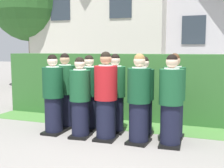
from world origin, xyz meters
TOP-DOWN VIEW (x-y plane):
  - ground_plane at (0.00, 0.00)m, footprint 60.00×60.00m
  - student_front_row_0 at (-1.19, 0.01)m, footprint 0.42×0.47m
  - student_front_row_1 at (-0.56, -0.03)m, footprint 0.41×0.52m
  - student_in_red_blazer at (-0.03, 0.01)m, footprint 0.44×0.54m
  - student_front_row_3 at (0.62, 0.01)m, footprint 0.43×0.50m
  - student_front_row_4 at (1.19, 0.04)m, footprint 0.43×0.49m
  - student_rear_row_0 at (-1.19, 0.51)m, footprint 0.43×0.53m
  - student_rear_row_1 at (-0.62, 0.54)m, footprint 0.42×0.46m
  - student_rear_row_2 at (-0.03, 0.54)m, footprint 0.43×0.53m
  - student_rear_row_3 at (0.58, 0.51)m, footprint 0.41×0.47m
  - student_rear_row_4 at (1.18, 0.52)m, footprint 0.43×0.48m
  - hedge at (0.00, 1.92)m, footprint 7.00×0.70m
  - school_building_annex at (-2.99, 7.69)m, footprint 6.21×4.04m
  - oak_tree_left at (-6.26, 6.39)m, footprint 3.55×3.55m
  - lawn_strip at (0.00, 1.12)m, footprint 7.00×0.90m

SIDE VIEW (x-z plane):
  - ground_plane at x=0.00m, z-range 0.00..0.00m
  - lawn_strip at x=0.00m, z-range 0.00..0.01m
  - student_front_row_1 at x=-0.56m, z-range -0.04..1.55m
  - student_rear_row_3 at x=0.58m, z-range -0.04..1.56m
  - student_rear_row_1 at x=-0.62m, z-range -0.04..1.58m
  - student_front_row_0 at x=-1.19m, z-range -0.04..1.59m
  - student_rear_row_2 at x=-0.03m, z-range -0.04..1.60m
  - student_front_row_4 at x=1.19m, z-range -0.04..1.61m
  - student_rear_row_0 at x=-1.19m, z-range -0.04..1.61m
  - student_front_row_3 at x=0.62m, z-range -0.04..1.62m
  - student_rear_row_4 at x=1.18m, z-range -0.04..1.62m
  - student_in_red_blazer at x=-0.03m, z-range -0.04..1.65m
  - hedge at x=0.00m, z-range 0.00..1.62m
  - school_building_annex at x=-2.99m, z-range 0.09..7.48m
  - oak_tree_left at x=-6.26m, z-range 1.05..6.71m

